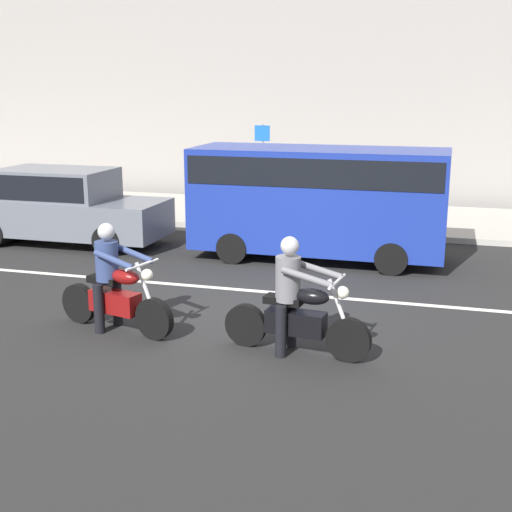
# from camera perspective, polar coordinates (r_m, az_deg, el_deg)

# --- Properties ---
(ground_plane) EXTENTS (80.00, 80.00, 0.00)m
(ground_plane) POSITION_cam_1_polar(r_m,az_deg,el_deg) (11.30, -0.27, -4.30)
(ground_plane) COLOR black
(sidewalk_slab) EXTENTS (40.00, 4.40, 0.14)m
(sidewalk_slab) POSITION_cam_1_polar(r_m,az_deg,el_deg) (18.87, 6.56, 3.27)
(sidewalk_slab) COLOR #A8A399
(sidewalk_slab) RESTS_ON ground_plane
(building_facade) EXTENTS (40.00, 1.40, 10.17)m
(building_facade) POSITION_cam_1_polar(r_m,az_deg,el_deg) (21.97, 8.50, 17.84)
(building_facade) COLOR gray
(building_facade) RESTS_ON ground_plane
(lane_marking_stripe) EXTENTS (18.00, 0.14, 0.01)m
(lane_marking_stripe) POSITION_cam_1_polar(r_m,az_deg,el_deg) (11.96, 4.46, -3.29)
(lane_marking_stripe) COLOR silver
(lane_marking_stripe) RESTS_ON ground_plane
(motorcycle_with_rider_denim_blue) EXTENTS (2.03, 0.83, 1.62)m
(motorcycle_with_rider_denim_blue) POSITION_cam_1_polar(r_m,az_deg,el_deg) (10.30, -11.77, -2.57)
(motorcycle_with_rider_denim_blue) COLOR black
(motorcycle_with_rider_denim_blue) RESTS_ON ground_plane
(motorcycle_with_rider_gray) EXTENTS (2.08, 0.72, 1.62)m
(motorcycle_with_rider_gray) POSITION_cam_1_polar(r_m,az_deg,el_deg) (9.24, 3.27, -4.22)
(motorcycle_with_rider_gray) COLOR black
(motorcycle_with_rider_gray) RESTS_ON ground_plane
(parked_van_cobalt_blue) EXTENTS (5.19, 1.96, 2.32)m
(parked_van_cobalt_blue) POSITION_cam_1_polar(r_m,az_deg,el_deg) (14.27, 5.25, 5.05)
(parked_van_cobalt_blue) COLOR navy
(parked_van_cobalt_blue) RESTS_ON ground_plane
(parked_sedan_slate_gray) EXTENTS (4.63, 1.82, 1.72)m
(parked_sedan_slate_gray) POSITION_cam_1_polar(r_m,az_deg,el_deg) (16.35, -15.79, 4.08)
(parked_sedan_slate_gray) COLOR slate
(parked_sedan_slate_gray) RESTS_ON ground_plane
(street_sign_post) EXTENTS (0.44, 0.08, 2.36)m
(street_sign_post) POSITION_cam_1_polar(r_m,az_deg,el_deg) (19.80, 0.53, 8.26)
(street_sign_post) COLOR gray
(street_sign_post) RESTS_ON sidewalk_slab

